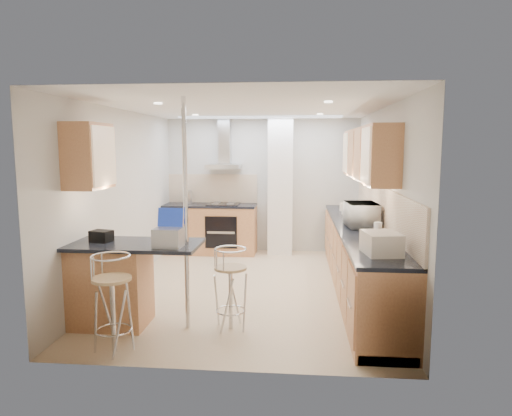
# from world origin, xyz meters

# --- Properties ---
(ground) EXTENTS (4.80, 4.80, 0.00)m
(ground) POSITION_xyz_m (0.00, 0.00, 0.00)
(ground) COLOR #D8B290
(ground) RESTS_ON ground
(room_shell) EXTENTS (3.64, 4.84, 2.51)m
(room_shell) POSITION_xyz_m (0.32, 0.38, 1.54)
(room_shell) COLOR beige
(room_shell) RESTS_ON ground
(right_counter) EXTENTS (0.63, 4.40, 0.92)m
(right_counter) POSITION_xyz_m (1.50, 0.00, 0.46)
(right_counter) COLOR #B37047
(right_counter) RESTS_ON ground
(back_counter) EXTENTS (1.70, 0.63, 0.92)m
(back_counter) POSITION_xyz_m (-0.95, 2.10, 0.46)
(back_counter) COLOR #B37047
(back_counter) RESTS_ON ground
(peninsula) EXTENTS (1.47, 0.72, 0.94)m
(peninsula) POSITION_xyz_m (-1.12, -1.45, 0.48)
(peninsula) COLOR #B37047
(peninsula) RESTS_ON ground
(microwave) EXTENTS (0.44, 0.61, 0.32)m
(microwave) POSITION_xyz_m (1.52, -0.08, 1.08)
(microwave) COLOR white
(microwave) RESTS_ON right_counter
(laptop) EXTENTS (0.31, 0.24, 0.20)m
(laptop) POSITION_xyz_m (-0.68, -1.62, 1.04)
(laptop) COLOR #9FA2A7
(laptop) RESTS_ON peninsula
(bag) EXTENTS (0.26, 0.21, 0.12)m
(bag) POSITION_xyz_m (-1.50, -1.40, 1.00)
(bag) COLOR black
(bag) RESTS_ON peninsula
(bar_stool_near) EXTENTS (0.42, 0.42, 0.97)m
(bar_stool_near) POSITION_xyz_m (-1.10, -2.10, 0.48)
(bar_stool_near) COLOR tan
(bar_stool_near) RESTS_ON ground
(bar_stool_end) EXTENTS (0.52, 0.52, 0.91)m
(bar_stool_end) POSITION_xyz_m (-0.05, -1.44, 0.45)
(bar_stool_end) COLOR tan
(bar_stool_end) RESTS_ON ground
(jar_a) EXTENTS (0.16, 0.16, 0.17)m
(jar_a) POSITION_xyz_m (1.42, 1.04, 1.01)
(jar_a) COLOR silver
(jar_a) RESTS_ON right_counter
(jar_b) EXTENTS (0.13, 0.13, 0.13)m
(jar_b) POSITION_xyz_m (1.42, 1.43, 0.99)
(jar_b) COLOR silver
(jar_b) RESTS_ON right_counter
(jar_c) EXTENTS (0.17, 0.17, 0.20)m
(jar_c) POSITION_xyz_m (1.43, -0.16, 1.02)
(jar_c) COLOR beige
(jar_c) RESTS_ON right_counter
(jar_d) EXTENTS (0.12, 0.12, 0.13)m
(jar_d) POSITION_xyz_m (1.66, -0.49, 0.99)
(jar_d) COLOR white
(jar_d) RESTS_ON right_counter
(bread_bin) EXTENTS (0.39, 0.46, 0.22)m
(bread_bin) POSITION_xyz_m (1.50, -1.65, 1.03)
(bread_bin) COLOR silver
(bread_bin) RESTS_ON right_counter
(kettle) EXTENTS (0.16, 0.16, 0.24)m
(kettle) POSITION_xyz_m (-1.39, 2.19, 1.04)
(kettle) COLOR #B2B5B7
(kettle) RESTS_ON back_counter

